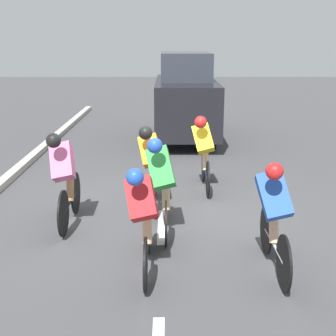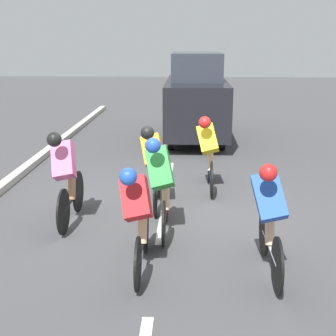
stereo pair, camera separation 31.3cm
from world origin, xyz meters
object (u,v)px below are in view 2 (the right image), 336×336
cyclist_blue (269,216)px  cyclist_red (138,216)px  support_car (196,97)px  cyclist_pink (66,175)px  cyclist_yellow (208,151)px  cyclist_green (161,183)px  cyclist_orange (154,164)px

cyclist_blue → cyclist_red: cyclist_blue is taller
cyclist_blue → support_car: bearing=-84.7°
cyclist_blue → cyclist_pink: bearing=-28.3°
cyclist_blue → cyclist_yellow: (0.60, -3.38, 0.01)m
cyclist_yellow → cyclist_green: 2.32m
cyclist_red → cyclist_pink: cyclist_pink is taller
cyclist_yellow → cyclist_green: size_ratio=1.05×
cyclist_blue → cyclist_yellow: bearing=-79.9°
cyclist_blue → cyclist_green: (1.38, -1.19, 0.03)m
cyclist_orange → cyclist_pink: (1.31, 0.81, 0.02)m
cyclist_red → cyclist_pink: 2.01m
cyclist_green → support_car: 7.11m
cyclist_green → support_car: support_car is taller
cyclist_yellow → cyclist_blue: bearing=100.1°
cyclist_green → cyclist_red: bearing=79.6°
cyclist_orange → cyclist_yellow: cyclist_yellow is taller
cyclist_red → support_car: support_car is taller
cyclist_blue → cyclist_yellow: size_ratio=0.98×
cyclist_blue → cyclist_pink: cyclist_pink is taller
cyclist_red → cyclist_green: cyclist_green is taller
cyclist_green → support_car: (-0.60, -7.08, 0.41)m
cyclist_orange → support_car: bearing=-97.6°
cyclist_red → cyclist_green: 1.21m
cyclist_yellow → cyclist_pink: bearing=38.8°
support_car → cyclist_orange: bearing=82.4°
cyclist_orange → cyclist_red: bearing=89.3°
cyclist_orange → cyclist_yellow: bearing=-133.4°
cyclist_red → support_car: size_ratio=0.37×
cyclist_yellow → support_car: (0.17, -4.89, 0.43)m
cyclist_orange → cyclist_yellow: size_ratio=0.98×
cyclist_red → cyclist_yellow: bearing=-106.4°
cyclist_yellow → support_car: bearing=-88.0°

